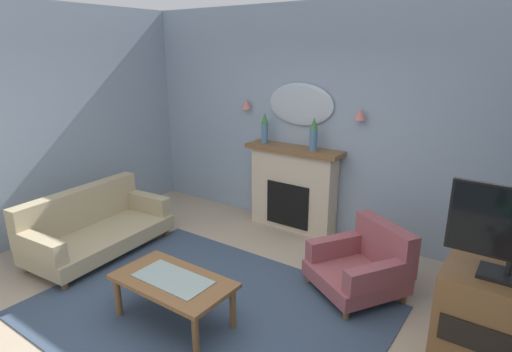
{
  "coord_description": "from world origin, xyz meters",
  "views": [
    {
      "loc": [
        2.37,
        -2.34,
        2.41
      ],
      "look_at": [
        -0.23,
        1.34,
        1.03
      ],
      "focal_mm": 29.29,
      "sensor_mm": 36.0,
      "label": 1
    }
  ],
  "objects": [
    {
      "name": "wall_back",
      "position": [
        0.0,
        2.59,
        1.49
      ],
      "size": [
        6.74,
        0.1,
        2.98
      ],
      "primitive_type": "cube",
      "color": "#8C9EB2",
      "rests_on": "ground"
    },
    {
      "name": "floor",
      "position": [
        0.0,
        0.0,
        -0.05
      ],
      "size": [
        6.74,
        6.08,
        0.1
      ],
      "primitive_type": "cube",
      "color": "tan",
      "rests_on": "ground"
    },
    {
      "name": "wall_sconce_right",
      "position": [
        0.52,
        2.46,
        1.66
      ],
      "size": [
        0.14,
        0.14,
        0.14
      ],
      "primitive_type": "cone",
      "color": "#D17066"
    },
    {
      "name": "wall_mirror",
      "position": [
        -0.33,
        2.51,
        1.71
      ],
      "size": [
        0.96,
        0.06,
        0.56
      ],
      "primitive_type": "ellipsoid",
      "color": "#B2BCC6"
    },
    {
      "name": "tv_cabinet",
      "position": [
        2.32,
        0.74,
        0.45
      ],
      "size": [
        0.8,
        0.57,
        0.9
      ],
      "color": "brown",
      "rests_on": "ground"
    },
    {
      "name": "floral_couch",
      "position": [
        -1.98,
        0.37,
        0.32
      ],
      "size": [
        0.99,
        1.77,
        0.76
      ],
      "color": "tan",
      "rests_on": "ground"
    },
    {
      "name": "fireplace",
      "position": [
        -0.33,
        2.37,
        0.57
      ],
      "size": [
        1.36,
        0.36,
        1.16
      ],
      "color": "beige",
      "rests_on": "ground"
    },
    {
      "name": "mantel_vase_centre",
      "position": [
        -0.03,
        2.34,
        1.37
      ],
      "size": [
        0.1,
        0.1,
        0.43
      ],
      "color": "#4C7093",
      "rests_on": "fireplace"
    },
    {
      "name": "patterned_rug",
      "position": [
        0.0,
        0.2,
        0.01
      ],
      "size": [
        3.2,
        2.4,
        0.01
      ],
      "primitive_type": "cube",
      "color": "#38475B",
      "rests_on": "ground"
    },
    {
      "name": "mantel_vase_right",
      "position": [
        -0.78,
        2.34,
        1.38
      ],
      "size": [
        0.1,
        0.1,
        0.43
      ],
      "color": "#4C7093",
      "rests_on": "fireplace"
    },
    {
      "name": "coffee_table",
      "position": [
        -0.13,
        -0.08,
        0.38
      ],
      "size": [
        1.1,
        0.6,
        0.45
      ],
      "color": "brown",
      "rests_on": "ground"
    },
    {
      "name": "wall_left",
      "position": [
        -2.92,
        0.0,
        1.49
      ],
      "size": [
        0.1,
        6.08,
        2.98
      ],
      "primitive_type": "cube",
      "color": "#8596A9",
      "rests_on": "ground"
    },
    {
      "name": "wall_sconce_left",
      "position": [
        -1.18,
        2.46,
        1.66
      ],
      "size": [
        0.14,
        0.14,
        0.14
      ],
      "primitive_type": "cone",
      "color": "#D17066"
    },
    {
      "name": "armchair_in_corner",
      "position": [
        1.08,
        1.41,
        0.31
      ],
      "size": [
        1.11,
        1.12,
        0.71
      ],
      "color": "#934C51",
      "rests_on": "ground"
    }
  ]
}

